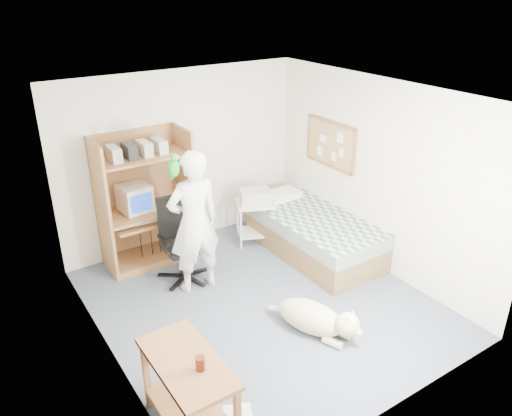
{
  "coord_description": "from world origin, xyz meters",
  "views": [
    {
      "loc": [
        -2.82,
        -4.13,
        3.56
      ],
      "look_at": [
        0.19,
        0.42,
        1.05
      ],
      "focal_mm": 35.0,
      "sensor_mm": 36.0,
      "label": 1
    }
  ],
  "objects_px": {
    "person": "(194,223)",
    "dog": "(316,318)",
    "computer_hutch": "(145,205)",
    "side_desk": "(188,385)",
    "office_chair": "(182,251)",
    "printer_cart": "(255,216)",
    "bed": "(313,234)"
  },
  "relations": [
    {
      "from": "side_desk",
      "to": "office_chair",
      "type": "height_order",
      "value": "office_chair"
    },
    {
      "from": "office_chair",
      "to": "person",
      "type": "distance_m",
      "value": 0.6
    },
    {
      "from": "bed",
      "to": "dog",
      "type": "distance_m",
      "value": 1.8
    },
    {
      "from": "side_desk",
      "to": "person",
      "type": "relative_size",
      "value": 0.55
    },
    {
      "from": "bed",
      "to": "office_chair",
      "type": "relative_size",
      "value": 1.86
    },
    {
      "from": "bed",
      "to": "printer_cart",
      "type": "xyz_separation_m",
      "value": [
        -0.51,
        0.71,
        0.14
      ]
    },
    {
      "from": "computer_hutch",
      "to": "printer_cart",
      "type": "relative_size",
      "value": 2.7
    },
    {
      "from": "person",
      "to": "office_chair",
      "type": "bearing_deg",
      "value": -79.56
    },
    {
      "from": "computer_hutch",
      "to": "bed",
      "type": "xyz_separation_m",
      "value": [
        2.0,
        -1.12,
        -0.53
      ]
    },
    {
      "from": "bed",
      "to": "person",
      "type": "distance_m",
      "value": 1.89
    },
    {
      "from": "bed",
      "to": "computer_hutch",
      "type": "bearing_deg",
      "value": 150.71
    },
    {
      "from": "computer_hutch",
      "to": "person",
      "type": "relative_size",
      "value": 1.0
    },
    {
      "from": "side_desk",
      "to": "person",
      "type": "bearing_deg",
      "value": 61.17
    },
    {
      "from": "person",
      "to": "dog",
      "type": "distance_m",
      "value": 1.82
    },
    {
      "from": "person",
      "to": "computer_hutch",
      "type": "bearing_deg",
      "value": -75.99
    },
    {
      "from": "printer_cart",
      "to": "office_chair",
      "type": "bearing_deg",
      "value": -143.89
    },
    {
      "from": "side_desk",
      "to": "office_chair",
      "type": "distance_m",
      "value": 2.48
    },
    {
      "from": "computer_hutch",
      "to": "bed",
      "type": "distance_m",
      "value": 2.35
    },
    {
      "from": "computer_hutch",
      "to": "side_desk",
      "type": "distance_m",
      "value": 3.08
    },
    {
      "from": "office_chair",
      "to": "person",
      "type": "xyz_separation_m",
      "value": [
        0.05,
        -0.31,
        0.52
      ]
    },
    {
      "from": "side_desk",
      "to": "office_chair",
      "type": "bearing_deg",
      "value": 65.62
    },
    {
      "from": "bed",
      "to": "printer_cart",
      "type": "relative_size",
      "value": 3.03
    },
    {
      "from": "bed",
      "to": "side_desk",
      "type": "height_order",
      "value": "side_desk"
    },
    {
      "from": "person",
      "to": "printer_cart",
      "type": "bearing_deg",
      "value": -153.73
    },
    {
      "from": "office_chair",
      "to": "bed",
      "type": "bearing_deg",
      "value": -11.89
    },
    {
      "from": "office_chair",
      "to": "person",
      "type": "bearing_deg",
      "value": -79.56
    },
    {
      "from": "person",
      "to": "printer_cart",
      "type": "relative_size",
      "value": 2.71
    },
    {
      "from": "side_desk",
      "to": "dog",
      "type": "height_order",
      "value": "side_desk"
    },
    {
      "from": "bed",
      "to": "person",
      "type": "xyz_separation_m",
      "value": [
        -1.78,
        0.13,
        0.62
      ]
    },
    {
      "from": "side_desk",
      "to": "dog",
      "type": "bearing_deg",
      "value": 13.33
    },
    {
      "from": "computer_hutch",
      "to": "person",
      "type": "xyz_separation_m",
      "value": [
        0.22,
        -0.99,
        0.08
      ]
    },
    {
      "from": "computer_hutch",
      "to": "office_chair",
      "type": "distance_m",
      "value": 0.83
    }
  ]
}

